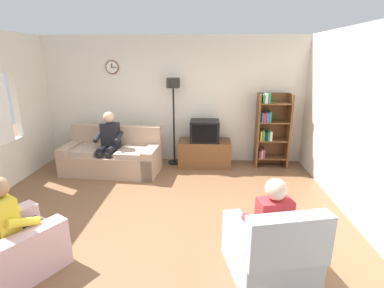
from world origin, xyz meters
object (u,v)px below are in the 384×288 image
tv_stand (204,153)px  person_on_couch (109,140)px  person_in_right_armchair (269,221)px  armchair_near_bookshelf (270,252)px  armchair_near_window (10,249)px  person_in_left_armchair (13,219)px  couch (113,157)px  floor_lamp (173,97)px  tv (205,131)px  bookshelf (270,129)px

tv_stand → person_on_couch: 2.00m
tv_stand → person_in_right_armchair: bearing=-77.4°
person_on_couch → person_in_right_armchair: 3.71m
tv_stand → armchair_near_bookshelf: 3.36m
armchair_near_window → person_in_left_armchair: 0.33m
couch → armchair_near_window: (-0.18, -2.95, -0.02)m
couch → person_in_right_armchair: bearing=-46.9°
armchair_near_bookshelf → person_on_couch: size_ratio=0.83×
tv_stand → floor_lamp: floor_lamp is taller
tv_stand → armchair_near_bookshelf: size_ratio=1.06×
floor_lamp → person_in_left_armchair: bearing=-111.6°
couch → person_on_couch: person_on_couch is taller
armchair_near_bookshelf → tv: bearing=102.7°
floor_lamp → person_in_left_armchair: 3.76m
tv_stand → armchair_near_bookshelf: (0.73, -3.28, 0.01)m
tv_stand → bookshelf: size_ratio=0.70×
person_in_left_armchair → person_in_right_armchair: 2.72m
tv → armchair_near_bookshelf: size_ratio=0.58×
person_in_right_armchair → floor_lamp: bearing=112.7°
armchair_near_bookshelf → person_in_left_armchair: person_in_left_armchair is taller
tv_stand → bookshelf: bookshelf is taller
person_on_couch → person_in_right_armchair: (2.59, -2.65, -0.09)m
tv_stand → armchair_near_window: (-2.05, -3.38, 0.01)m
bookshelf → floor_lamp: size_ratio=0.85×
couch → tv: tv is taller
tv_stand → armchair_near_window: armchair_near_window is taller
tv → armchair_near_window: size_ratio=0.51×
tv_stand → person_in_right_armchair: person_in_right_armchair is taller
person_on_couch → person_in_right_armchair: bearing=-45.6°
armchair_near_window → person_on_couch: size_ratio=0.94×
couch → armchair_near_bookshelf: same height
couch → tv_stand: couch is taller
floor_lamp → person_on_couch: floor_lamp is taller
bookshelf → floor_lamp: (-2.03, 0.03, 0.64)m
tv → person_on_couch: 1.95m
tv → person_on_couch: size_ratio=0.48×
floor_lamp → person_in_left_armchair: size_ratio=1.65×
person_in_left_armchair → tv: bearing=58.6°
floor_lamp → couch: bearing=-156.1°
armchair_near_bookshelf → person_in_left_armchair: size_ratio=0.92×
tv → bookshelf: 1.37m
person_in_left_armchair → couch: bearing=87.2°
person_on_couch → person_in_left_armchair: bearing=-92.7°
tv → armchair_near_window: 3.96m
couch → floor_lamp: size_ratio=1.06×
couch → armchair_near_window: same height
armchair_near_bookshelf → person_in_left_armchair: bearing=-179.5°
bookshelf → armchair_near_window: size_ratio=1.34×
couch → tv: 1.97m
armchair_near_window → floor_lamp: bearing=68.2°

